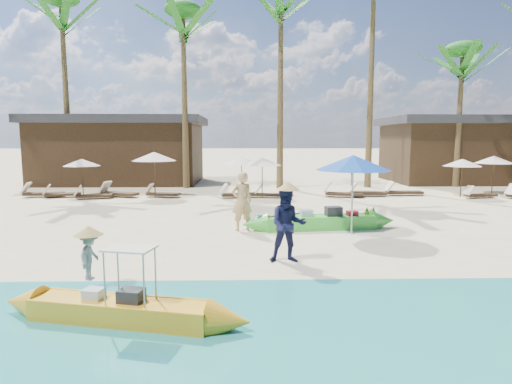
{
  "coord_description": "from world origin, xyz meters",
  "views": [
    {
      "loc": [
        0.14,
        -10.89,
        2.86
      ],
      "look_at": [
        0.46,
        2.0,
        1.26
      ],
      "focal_mm": 30.0,
      "sensor_mm": 36.0,
      "label": 1
    }
  ],
  "objects_px": {
    "tourist": "(242,201)",
    "green_canoe": "(320,222)",
    "yellow_canoe": "(121,310)",
    "blue_umbrella": "(353,163)"
  },
  "relations": [
    {
      "from": "tourist",
      "to": "blue_umbrella",
      "type": "xyz_separation_m",
      "value": [
        3.3,
        -0.66,
        1.24
      ]
    },
    {
      "from": "yellow_canoe",
      "to": "tourist",
      "type": "bearing_deg",
      "value": 87.64
    },
    {
      "from": "green_canoe",
      "to": "yellow_canoe",
      "type": "distance_m",
      "value": 8.15
    },
    {
      "from": "yellow_canoe",
      "to": "tourist",
      "type": "xyz_separation_m",
      "value": [
        1.85,
        6.76,
        0.73
      ]
    },
    {
      "from": "yellow_canoe",
      "to": "blue_umbrella",
      "type": "distance_m",
      "value": 8.22
    },
    {
      "from": "green_canoe",
      "to": "tourist",
      "type": "xyz_separation_m",
      "value": [
        -2.49,
        -0.14,
        0.69
      ]
    },
    {
      "from": "tourist",
      "to": "blue_umbrella",
      "type": "relative_size",
      "value": 0.77
    },
    {
      "from": "green_canoe",
      "to": "blue_umbrella",
      "type": "height_order",
      "value": "blue_umbrella"
    },
    {
      "from": "blue_umbrella",
      "to": "green_canoe",
      "type": "bearing_deg",
      "value": 135.32
    },
    {
      "from": "tourist",
      "to": "green_canoe",
      "type": "bearing_deg",
      "value": 163.93
    }
  ]
}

